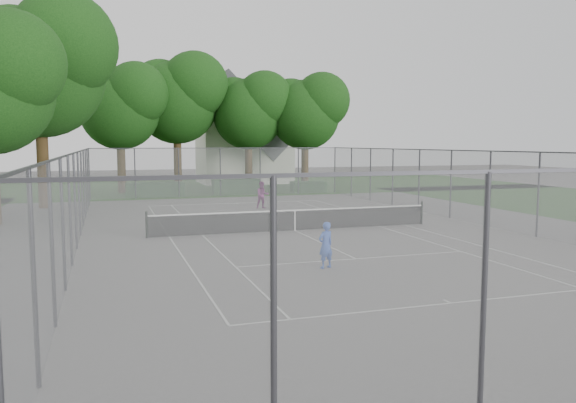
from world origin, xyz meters
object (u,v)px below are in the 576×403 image
object	(u,v)px
tennis_net	(295,219)
girl_player	(326,245)
house	(244,139)
woman_player	(262,195)

from	to	relation	value
tennis_net	girl_player	xyz separation A→B (m)	(-1.47, -7.35, 0.21)
girl_player	tennis_net	bearing A→B (deg)	-119.15
tennis_net	house	distance (m)	30.60
house	woman_player	distance (m)	22.04
tennis_net	woman_player	size ratio (longest dim) A/B	8.04
tennis_net	girl_player	world-z (taller)	girl_player
tennis_net	house	world-z (taller)	house
woman_player	tennis_net	bearing A→B (deg)	-93.68
girl_player	woman_player	bearing A→B (deg)	-116.15
house	woman_player	size ratio (longest dim) A/B	6.54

